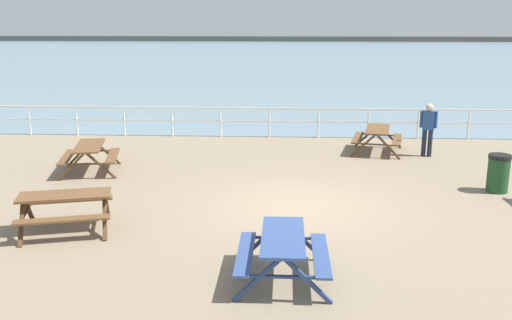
# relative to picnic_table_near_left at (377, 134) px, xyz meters

# --- Properties ---
(ground_plane) EXTENTS (30.00, 24.00, 0.20)m
(ground_plane) POSITION_rel_picnic_table_near_left_xyz_m (-2.65, -5.56, -0.68)
(ground_plane) COLOR gray
(sea_band) EXTENTS (142.00, 90.00, 0.01)m
(sea_band) POSITION_rel_picnic_table_near_left_xyz_m (-2.65, 47.19, -0.58)
(sea_band) COLOR gray
(sea_band) RESTS_ON ground
(distant_shoreline) EXTENTS (142.00, 6.00, 1.80)m
(distant_shoreline) POSITION_rel_picnic_table_near_left_xyz_m (-2.65, 90.19, -0.58)
(distant_shoreline) COLOR #4C4C47
(distant_shoreline) RESTS_ON ground
(seaward_railing) EXTENTS (23.07, 0.07, 1.08)m
(seaward_railing) POSITION_rel_picnic_table_near_left_xyz_m (-2.65, 2.19, 0.16)
(seaward_railing) COLOR white
(seaward_railing) RESTS_ON ground
(picnic_table_near_left) EXTENTS (1.85, 2.07, 0.80)m
(picnic_table_near_left) POSITION_rel_picnic_table_near_left_xyz_m (0.00, 0.00, 0.00)
(picnic_table_near_left) COLOR brown
(picnic_table_near_left) RESTS_ON ground
(picnic_table_near_right) EXTENTS (1.84, 2.06, 0.80)m
(picnic_table_near_right) POSITION_rel_picnic_table_near_left_xyz_m (-8.41, -2.84, 0.00)
(picnic_table_near_right) COLOR brown
(picnic_table_near_right) RESTS_ON ground
(picnic_table_mid_centre) EXTENTS (1.55, 1.80, 0.80)m
(picnic_table_mid_centre) POSITION_rel_picnic_table_near_left_xyz_m (-2.97, -9.33, 0.00)
(picnic_table_mid_centre) COLOR #334C84
(picnic_table_mid_centre) RESTS_ON ground
(picnic_table_far_left) EXTENTS (2.12, 1.91, 0.80)m
(picnic_table_far_left) POSITION_rel_picnic_table_near_left_xyz_m (-7.38, -7.32, 0.00)
(picnic_table_far_left) COLOR brown
(picnic_table_far_left) RESTS_ON ground
(visitor) EXTENTS (0.52, 0.29, 1.66)m
(visitor) POSITION_rel_picnic_table_near_left_xyz_m (1.47, -0.47, 0.36)
(visitor) COLOR #1E2338
(visitor) RESTS_ON ground
(litter_bin) EXTENTS (0.55, 0.55, 0.95)m
(litter_bin) POSITION_rel_picnic_table_near_left_xyz_m (2.33, -4.16, -0.10)
(litter_bin) COLOR #1E4723
(litter_bin) RESTS_ON ground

